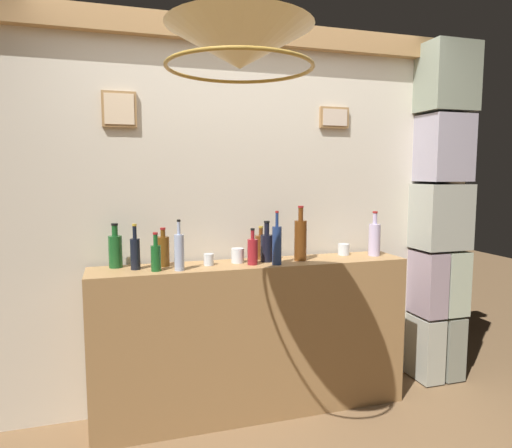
% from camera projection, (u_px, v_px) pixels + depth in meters
% --- Properties ---
extents(panelled_rear_partition, '(3.52, 0.15, 2.49)m').
position_uv_depth(panelled_rear_partition, '(243.00, 205.00, 3.05)').
color(panelled_rear_partition, beige).
rests_on(panelled_rear_partition, ground).
extents(stone_pillar, '(0.37, 0.33, 2.42)m').
position_uv_depth(stone_pillar, '(439.00, 213.00, 3.34)').
color(stone_pillar, '#B1B3A2').
rests_on(stone_pillar, ground).
extents(bar_shelf_unit, '(1.99, 0.34, 0.98)m').
position_uv_depth(bar_shelf_unit, '(254.00, 338.00, 2.91)').
color(bar_shelf_unit, '#9E7547').
rests_on(bar_shelf_unit, ground).
extents(liquor_bottle_mezcal, '(0.06, 0.06, 0.27)m').
position_uv_depth(liquor_bottle_mezcal, '(135.00, 252.00, 2.65)').
color(liquor_bottle_mezcal, black).
rests_on(liquor_bottle_mezcal, bar_shelf_unit).
extents(liquor_bottle_scotch, '(0.08, 0.08, 0.30)m').
position_uv_depth(liquor_bottle_scotch, '(374.00, 239.00, 3.10)').
color(liquor_bottle_scotch, silver).
rests_on(liquor_bottle_scotch, bar_shelf_unit).
extents(liquor_bottle_gin, '(0.06, 0.06, 0.30)m').
position_uv_depth(liquor_bottle_gin, '(179.00, 251.00, 2.62)').
color(liquor_bottle_gin, '#A6B5D5').
rests_on(liquor_bottle_gin, bar_shelf_unit).
extents(liquor_bottle_port, '(0.06, 0.06, 0.33)m').
position_uv_depth(liquor_bottle_port, '(277.00, 245.00, 2.79)').
color(liquor_bottle_port, navy).
rests_on(liquor_bottle_port, bar_shelf_unit).
extents(liquor_bottle_vodka, '(0.08, 0.08, 0.26)m').
position_uv_depth(liquor_bottle_vodka, '(267.00, 247.00, 2.89)').
color(liquor_bottle_vodka, black).
rests_on(liquor_bottle_vodka, bar_shelf_unit).
extents(liquor_bottle_rye, '(0.06, 0.06, 0.22)m').
position_uv_depth(liquor_bottle_rye, '(253.00, 251.00, 2.79)').
color(liquor_bottle_rye, maroon).
rests_on(liquor_bottle_rye, bar_shelf_unit).
extents(liquor_bottle_brandy, '(0.08, 0.08, 0.35)m').
position_uv_depth(liquor_bottle_brandy, '(300.00, 239.00, 2.92)').
color(liquor_bottle_brandy, '#633412').
rests_on(liquor_bottle_brandy, bar_shelf_unit).
extents(liquor_bottle_bourbon, '(0.06, 0.06, 0.22)m').
position_uv_depth(liquor_bottle_bourbon, '(156.00, 257.00, 2.61)').
color(liquor_bottle_bourbon, '#185522').
rests_on(liquor_bottle_bourbon, bar_shelf_unit).
extents(liquor_bottle_whiskey, '(0.08, 0.08, 0.26)m').
position_uv_depth(liquor_bottle_whiskey, '(115.00, 250.00, 2.70)').
color(liquor_bottle_whiskey, '#1B5523').
rests_on(liquor_bottle_whiskey, bar_shelf_unit).
extents(liquor_bottle_vermouth, '(0.08, 0.08, 0.22)m').
position_uv_depth(liquor_bottle_vermouth, '(261.00, 246.00, 2.98)').
color(liquor_bottle_vermouth, brown).
rests_on(liquor_bottle_vermouth, bar_shelf_unit).
extents(liquor_bottle_tequila, '(0.07, 0.07, 0.23)m').
position_uv_depth(liquor_bottle_tequila, '(163.00, 251.00, 2.74)').
color(liquor_bottle_tequila, brown).
rests_on(liquor_bottle_tequila, bar_shelf_unit).
extents(glass_tumbler_rocks, '(0.08, 0.08, 0.08)m').
position_uv_depth(glass_tumbler_rocks, '(344.00, 249.00, 3.13)').
color(glass_tumbler_rocks, silver).
rests_on(glass_tumbler_rocks, bar_shelf_unit).
extents(glass_tumbler_highball, '(0.08, 0.08, 0.09)m').
position_uv_depth(glass_tumbler_highball, '(238.00, 255.00, 2.86)').
color(glass_tumbler_highball, silver).
rests_on(glass_tumbler_highball, bar_shelf_unit).
extents(glass_tumbler_shot, '(0.06, 0.06, 0.07)m').
position_uv_depth(glass_tumbler_shot, '(209.00, 260.00, 2.78)').
color(glass_tumbler_shot, silver).
rests_on(glass_tumbler_shot, bar_shelf_unit).
extents(pendant_lamp, '(0.61, 0.61, 0.50)m').
position_uv_depth(pendant_lamp, '(240.00, 49.00, 1.86)').
color(pendant_lamp, beige).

